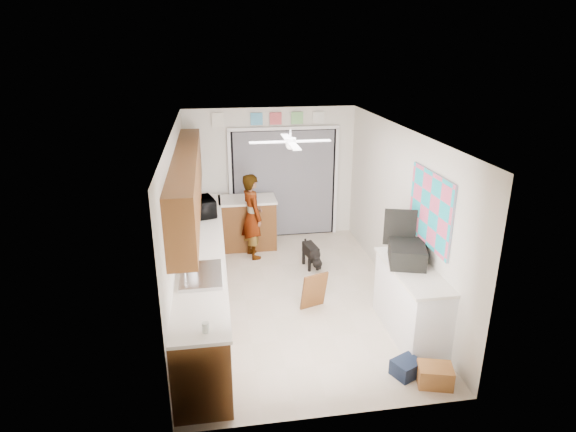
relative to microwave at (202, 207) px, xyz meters
name	(u,v)px	position (x,y,z in m)	size (l,w,h in m)	color
floor	(292,296)	(1.28, -1.22, -1.09)	(5.00, 5.00, 0.00)	beige
ceiling	(293,131)	(1.28, -1.22, 1.41)	(5.00, 5.00, 0.00)	white
wall_back	(271,174)	(1.28, 1.28, 0.16)	(3.20, 3.20, 0.00)	silver
wall_front	(336,310)	(1.28, -3.72, 0.16)	(3.20, 3.20, 0.00)	silver
wall_left	(178,225)	(-0.32, -1.22, 0.16)	(5.00, 5.00, 0.00)	silver
wall_right	(399,213)	(2.88, -1.22, 0.16)	(5.00, 5.00, 0.00)	silver
left_base_cabinets	(203,276)	(-0.02, -1.22, -0.64)	(0.60, 4.80, 0.90)	brown
left_countertop	(202,246)	(-0.01, -1.22, -0.17)	(0.62, 4.80, 0.04)	white
upper_cabinets	(187,182)	(-0.16, -1.02, 0.71)	(0.32, 4.00, 0.80)	brown
sink_basin	(201,276)	(-0.01, -2.22, -0.13)	(0.50, 0.76, 0.06)	silver
faucet	(185,270)	(-0.20, -2.22, -0.04)	(0.03, 0.03, 0.22)	silver
peninsula_base	(248,224)	(0.78, 0.78, -0.64)	(1.00, 0.60, 0.90)	brown
peninsula_top	(247,200)	(0.78, 0.78, -0.17)	(1.04, 0.64, 0.04)	white
back_opening_recess	(284,184)	(1.53, 1.25, -0.04)	(2.00, 0.06, 2.10)	black
curtain_panel	(284,184)	(1.53, 1.21, -0.04)	(1.90, 0.03, 2.05)	slate
door_trim_left	(231,187)	(0.51, 1.22, -0.04)	(0.06, 0.04, 2.10)	white
door_trim_right	(336,182)	(2.55, 1.22, -0.04)	(0.06, 0.04, 2.10)	white
door_trim_head	(284,128)	(1.53, 1.22, 1.03)	(2.10, 0.04, 0.06)	white
header_frame_1	(257,119)	(1.03, 1.25, 1.21)	(0.22, 0.02, 0.22)	#4DA3CF
header_frame_2	(276,119)	(1.38, 1.25, 1.21)	(0.22, 0.02, 0.22)	#D14E54
header_frame_3	(297,118)	(1.78, 1.25, 1.21)	(0.22, 0.02, 0.22)	#78C26F
header_frame_4	(318,118)	(2.18, 1.25, 1.21)	(0.22, 0.02, 0.22)	silver
route66_sign	(218,120)	(0.33, 1.25, 1.21)	(0.22, 0.02, 0.26)	silver
right_counter_base	(411,303)	(2.63, -2.42, -0.64)	(0.50, 1.40, 0.90)	white
right_counter_top	(413,270)	(2.62, -2.42, -0.17)	(0.54, 1.44, 0.04)	white
abstract_painting	(430,209)	(2.86, -2.22, 0.56)	(0.03, 1.15, 0.95)	#DF5279
ceiling_fan	(290,142)	(1.28, -1.02, 1.23)	(1.14, 1.14, 0.24)	white
microwave	(202,207)	(0.00, 0.00, 0.00)	(0.53, 0.36, 0.29)	black
soap_bottle	(193,248)	(-0.12, -1.62, -0.02)	(0.10, 0.10, 0.26)	silver
jar_b	(206,327)	(0.05, -3.42, -0.09)	(0.07, 0.07, 0.11)	silver
paper_towel_roll	(192,263)	(-0.11, -2.07, -0.02)	(0.12, 0.12, 0.26)	white
suitcase	(407,254)	(2.60, -2.23, -0.02)	(0.44, 0.59, 0.25)	black
suitcase_rim	(406,261)	(2.60, -2.23, -0.13)	(0.44, 0.58, 0.02)	yellow
suitcase_lid	(400,227)	(2.60, -1.94, 0.23)	(0.42, 0.03, 0.50)	black
cardboard_box	(435,375)	(2.53, -3.42, -0.97)	(0.37, 0.28, 0.23)	#B67239
navy_crate	(406,368)	(2.28, -3.22, -0.99)	(0.31, 0.26, 0.19)	#151F35
cabinet_door_panel	(314,291)	(1.53, -1.62, -0.80)	(0.38, 0.03, 0.58)	brown
man	(252,216)	(0.84, 0.33, -0.33)	(0.55, 0.36, 1.52)	white
dog	(311,255)	(1.76, -0.27, -0.86)	(0.25, 0.58, 0.46)	black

